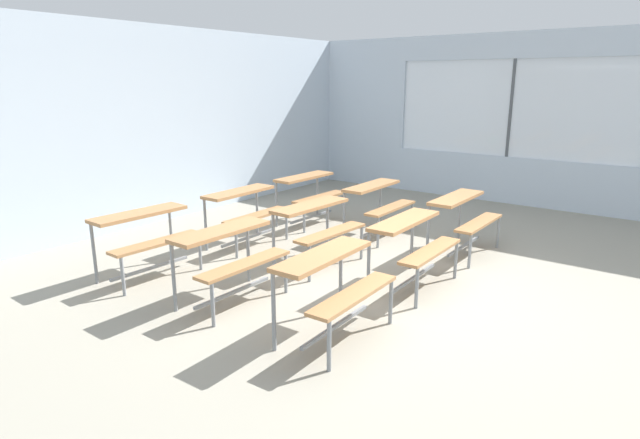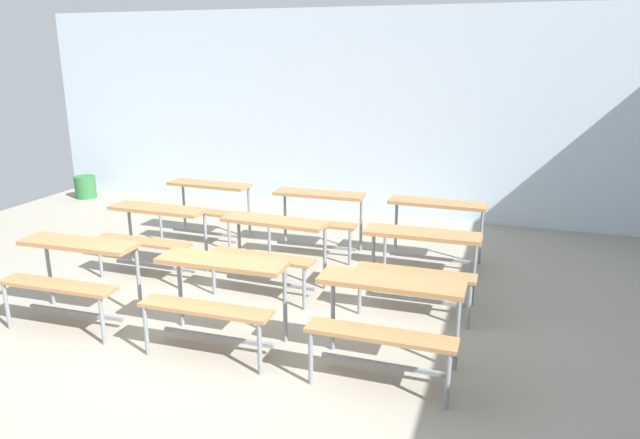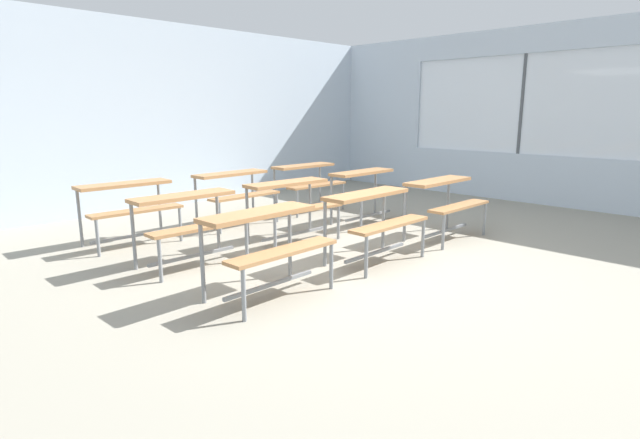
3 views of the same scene
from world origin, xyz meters
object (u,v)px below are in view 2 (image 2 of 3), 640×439
at_px(desk_bench_r0c0, 72,264).
at_px(desk_bench_r1c0, 153,225).
at_px(desk_bench_r2c1, 316,209).
at_px(desk_bench_r2c2, 435,219).
at_px(desk_bench_r1c2, 420,253).
at_px(trash_bin, 85,187).
at_px(desk_bench_r2c0, 205,198).
at_px(desk_bench_r1c1, 270,239).
at_px(desk_bench_r0c1, 217,284).
at_px(desk_bench_r0c2, 387,307).

distance_m(desk_bench_r0c0, desk_bench_r1c0, 1.27).
xyz_separation_m(desk_bench_r0c0, desk_bench_r2c1, (1.46, 2.50, 0.00)).
bearing_deg(desk_bench_r0c0, desk_bench_r2c2, 39.52).
relative_size(desk_bench_r0c0, desk_bench_r1c2, 1.01).
relative_size(desk_bench_r2c2, trash_bin, 3.02).
xyz_separation_m(desk_bench_r1c2, desk_bench_r2c2, (-0.02, 1.22, 0.00)).
bearing_deg(desk_bench_r2c0, desk_bench_r1c0, -84.82).
height_order(desk_bench_r1c1, trash_bin, desk_bench_r1c1).
height_order(desk_bench_r0c0, trash_bin, desk_bench_r0c0).
height_order(desk_bench_r2c0, trash_bin, desk_bench_r2c0).
relative_size(desk_bench_r2c0, desk_bench_r2c1, 1.01).
bearing_deg(desk_bench_r2c2, desk_bench_r0c1, -118.23).
distance_m(desk_bench_r0c2, desk_bench_r2c1, 2.88).
xyz_separation_m(desk_bench_r0c0, trash_bin, (-3.16, 3.93, -0.38)).
distance_m(desk_bench_r0c2, desk_bench_r1c1, 1.93).
xyz_separation_m(desk_bench_r0c1, desk_bench_r1c2, (1.45, 1.29, 0.00)).
distance_m(desk_bench_r0c1, desk_bench_r0c2, 1.42).
relative_size(desk_bench_r1c1, desk_bench_r2c1, 1.01).
xyz_separation_m(desk_bench_r1c0, desk_bench_r1c2, (2.91, 0.01, 0.00)).
bearing_deg(desk_bench_r0c0, desk_bench_r0c2, -1.65).
distance_m(desk_bench_r1c2, desk_bench_r2c2, 1.22).
bearing_deg(desk_bench_r2c1, trash_bin, 161.49).
height_order(desk_bench_r0c0, desk_bench_r1c0, same).
height_order(desk_bench_r0c1, desk_bench_r2c1, same).
height_order(desk_bench_r0c0, desk_bench_r0c1, same).
distance_m(desk_bench_r0c0, desk_bench_r0c1, 1.45).
relative_size(desk_bench_r0c1, desk_bench_r1c1, 0.98).
height_order(desk_bench_r0c2, desk_bench_r1c2, same).
bearing_deg(desk_bench_r2c2, desk_bench_r1c2, -87.60).
bearing_deg(desk_bench_r0c1, desk_bench_r1c1, 91.72).
bearing_deg(desk_bench_r2c0, desk_bench_r0c2, -38.75).
distance_m(desk_bench_r0c2, desk_bench_r2c0, 3.90).
bearing_deg(desk_bench_r2c2, desk_bench_r2c1, -178.39).
distance_m(desk_bench_r0c1, desk_bench_r1c2, 1.94).
bearing_deg(desk_bench_r2c1, desk_bench_r1c1, -94.13).
bearing_deg(desk_bench_r1c0, desk_bench_r2c0, 93.91).
bearing_deg(desk_bench_r0c1, desk_bench_r0c0, 178.52).
bearing_deg(desk_bench_r2c0, desk_bench_r2c2, 1.36).
relative_size(desk_bench_r2c1, trash_bin, 3.02).
xyz_separation_m(desk_bench_r1c0, desk_bench_r2c2, (2.89, 1.23, 0.00)).
xyz_separation_m(desk_bench_r1c1, desk_bench_r2c0, (-1.47, 1.31, 0.00)).
xyz_separation_m(desk_bench_r0c1, desk_bench_r1c0, (-1.46, 1.28, 0.00)).
height_order(desk_bench_r0c0, desk_bench_r2c1, same).
height_order(desk_bench_r1c1, desk_bench_r2c1, same).
bearing_deg(desk_bench_r1c0, trash_bin, 140.65).
xyz_separation_m(desk_bench_r0c0, desk_bench_r1c0, (-0.01, 1.27, 0.00)).
xyz_separation_m(desk_bench_r0c2, desk_bench_r1c0, (-2.88, 1.28, 0.00)).
relative_size(desk_bench_r1c2, desk_bench_r2c2, 0.99).
bearing_deg(desk_bench_r2c0, desk_bench_r0c0, -86.17).
bearing_deg(desk_bench_r0c2, desk_bench_r0c0, 179.84).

